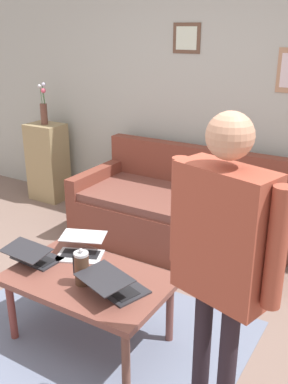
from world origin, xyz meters
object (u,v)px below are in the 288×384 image
Objects in this scene: flower_vase at (44,109)px; laptop_right at (33,255)px; couch at (182,214)px; french_press at (81,268)px; coffee_table at (89,284)px; side_shelf at (48,162)px; person_standing at (222,251)px; laptop_left at (81,249)px; laptop_center at (115,285)px.

laptop_right is at bearing 130.63° from flower_vase.
french_press is (-0.12, 1.63, 0.28)m from couch.
flower_vase is (2.02, -1.87, 0.50)m from french_press.
coffee_table is at bearing 138.26° from flower_vase.
flower_vase is (-0.00, 0.00, 0.63)m from side_shelf.
flower_vase is 0.28× the size of person_standing.
couch reaches higher than laptop_left.
coffee_table is 0.32m from laptop_left.
couch is 4.65× the size of laptop_center.
laptop_right is 2.47m from flower_vase.
couch is 1.65m from laptop_center.
coffee_table is 0.62× the size of person_standing.
laptop_center is 0.94m from person_standing.
couch reaches higher than french_press.
side_shelf is (1.57, -1.82, -0.06)m from laptop_right.
couch is 2.25m from person_standing.
side_shelf is 0.55× the size of person_standing.
laptop_right is at bearing -6.34° from french_press.
coffee_table is at bearing -11.55° from laptop_center.
couch is 2.17× the size of side_shelf.
french_press is 2.80m from flower_vase.
laptop_center is 0.23m from french_press.
french_press is 0.15× the size of person_standing.
person_standing reaches higher than flower_vase.
person_standing is (-2.98, 2.07, 0.61)m from side_shelf.
coffee_table is 0.45m from laptop_right.
flower_vase is at bearing -41.64° from laptop_left.
french_press is 0.52× the size of flower_vase.
couch is at bearing -85.96° from coffee_table.
laptop_right is (0.33, 1.58, 0.22)m from couch.
couch is 2.07m from flower_vase.
laptop_left is at bearing 138.36° from flower_vase.
coffee_table is 2.77m from flower_vase.
laptop_right is 0.37× the size of side_shelf.
flower_vase is (2.01, -1.79, 0.66)m from coffee_table.
flower_vase reaches higher than coffee_table.
flower_vase reaches higher than french_press.
laptop_left is 0.44× the size of side_shelf.
side_shelf is at bearing -42.79° from french_press.
flower_vase is at bearing -39.37° from laptop_center.
laptop_left is 2.39m from side_shelf.
laptop_right is at bearing 4.03° from coffee_table.
laptop_right reaches higher than coffee_table.
couch is at bearing 172.64° from flower_vase.
couch is 5.85× the size of laptop_right.
flower_vase is 3.62m from person_standing.
flower_vase is at bearing 159.76° from side_shelf.
coffee_table is 4.27× the size of french_press.
side_shelf is at bearing -39.35° from laptop_center.
laptop_left is at bearing 85.00° from couch.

